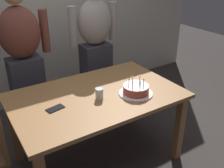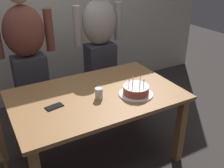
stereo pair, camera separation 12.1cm
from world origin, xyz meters
The scene contains 8 objects.
ground_plane centered at (0.00, 0.00, 0.00)m, with size 10.00×10.00×0.00m, color #332D2B.
back_wall centered at (0.00, 1.55, 1.30)m, with size 5.20×0.10×2.60m, color beige.
dining_table centered at (0.00, 0.00, 0.64)m, with size 1.50×0.96×0.74m.
birthday_cake centered at (0.30, -0.19, 0.78)m, with size 0.31×0.31×0.15m.
water_glass_near centered at (-0.02, -0.09, 0.79)m, with size 0.07×0.07×0.10m, color silver.
cell_phone centered at (-0.40, -0.04, 0.74)m, with size 0.14×0.07×0.01m, color black.
person_man_bearded centered at (-0.40, 0.78, 0.87)m, with size 0.61×0.27×1.66m.
person_woman_cardigan centered at (0.43, 0.78, 0.87)m, with size 0.61×0.27×1.66m.
Camera 1 is at (-0.97, -1.79, 1.85)m, focal length 41.50 mm.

